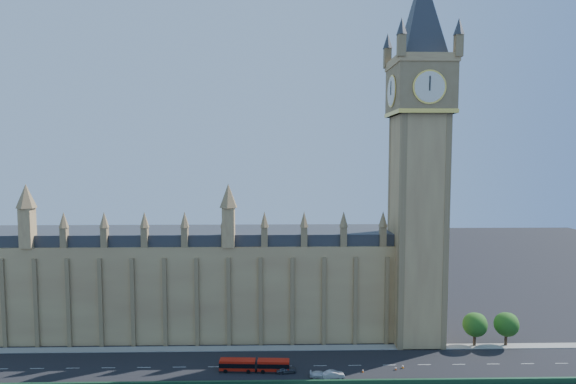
{
  "coord_description": "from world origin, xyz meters",
  "views": [
    {
      "loc": [
        2.57,
        -98.99,
        47.41
      ],
      "look_at": [
        4.88,
        10.0,
        39.09
      ],
      "focal_mm": 28.0,
      "sensor_mm": 36.0,
      "label": 1
    }
  ],
  "objects_px": {
    "red_bus": "(254,365)",
    "car_white": "(320,375)",
    "car_grey": "(286,369)",
    "car_silver": "(333,374)"
  },
  "relations": [
    {
      "from": "red_bus",
      "to": "car_silver",
      "type": "distance_m",
      "value": 17.56
    },
    {
      "from": "car_silver",
      "to": "car_white",
      "type": "bearing_deg",
      "value": 79.14
    },
    {
      "from": "car_grey",
      "to": "car_white",
      "type": "height_order",
      "value": "car_grey"
    },
    {
      "from": "car_grey",
      "to": "red_bus",
      "type": "bearing_deg",
      "value": 75.64
    },
    {
      "from": "red_bus",
      "to": "car_grey",
      "type": "height_order",
      "value": "red_bus"
    },
    {
      "from": "red_bus",
      "to": "car_white",
      "type": "relative_size",
      "value": 3.45
    },
    {
      "from": "car_silver",
      "to": "car_white",
      "type": "relative_size",
      "value": 1.04
    },
    {
      "from": "red_bus",
      "to": "car_white",
      "type": "xyz_separation_m",
      "value": [
        14.41,
        -3.23,
        -0.73
      ]
    },
    {
      "from": "car_grey",
      "to": "car_white",
      "type": "relative_size",
      "value": 0.97
    },
    {
      "from": "red_bus",
      "to": "car_grey",
      "type": "bearing_deg",
      "value": -3.77
    }
  ]
}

